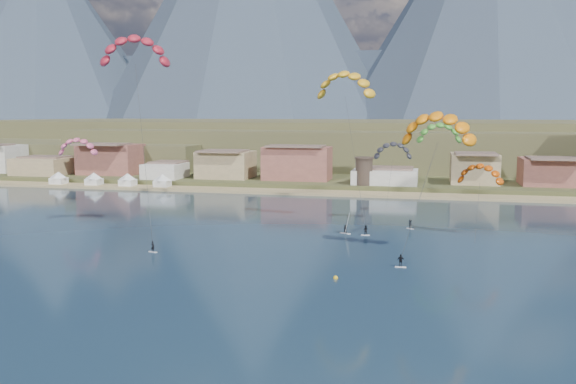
{
  "coord_description": "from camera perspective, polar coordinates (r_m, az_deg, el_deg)",
  "views": [
    {
      "loc": [
        23.85,
        -71.63,
        23.74
      ],
      "look_at": [
        0.0,
        32.0,
        10.0
      ],
      "focal_mm": 37.91,
      "sensor_mm": 36.0,
      "label": 1
    }
  ],
  "objects": [
    {
      "name": "distant_kite_orange",
      "position": [
        122.38,
        17.6,
        1.94
      ],
      "size": [
        9.66,
        7.04,
        16.15
      ],
      "color": "#262626",
      "rests_on": "ground"
    },
    {
      "name": "watchtower",
      "position": [
        187.39,
        7.14,
        1.99
      ],
      "size": [
        5.82,
        5.82,
        8.6
      ],
      "color": "#47382D",
      "rests_on": "ground"
    },
    {
      "name": "beach",
      "position": [
        180.75,
        5.27,
        -0.14
      ],
      "size": [
        2200.0,
        12.0,
        0.9
      ],
      "color": "tan",
      "rests_on": "ground"
    },
    {
      "name": "kitesurfer_green",
      "position": [
        142.25,
        13.99,
        5.62
      ],
      "size": [
        11.77,
        19.07,
        25.05
      ],
      "color": "silver",
      "rests_on": "ground"
    },
    {
      "name": "distant_kite_pink",
      "position": [
        169.22,
        -19.14,
        4.31
      ],
      "size": [
        11.16,
        7.29,
        19.25
      ],
      "color": "#262626",
      "rests_on": "ground"
    },
    {
      "name": "buoy",
      "position": [
        89.06,
        4.49,
        -8.04
      ],
      "size": [
        0.71,
        0.71,
        0.71
      ],
      "color": "yellow",
      "rests_on": "ground"
    },
    {
      "name": "land",
      "position": [
        632.52,
        10.83,
        5.08
      ],
      "size": [
        2200.0,
        900.0,
        4.0
      ],
      "color": "brown",
      "rests_on": "ground"
    },
    {
      "name": "ground",
      "position": [
        79.14,
        -5.29,
        -10.13
      ],
      "size": [
        2400.0,
        2400.0,
        0.0
      ],
      "primitive_type": "plane",
      "color": "#0D2132",
      "rests_on": "ground"
    },
    {
      "name": "mountain_ridge",
      "position": [
        904.99,
        10.78,
        15.28
      ],
      "size": [
        2060.0,
        480.0,
        400.0
      ],
      "color": "#2A3546",
      "rests_on": "ground"
    },
    {
      "name": "distant_kite_dark",
      "position": [
        132.65,
        9.83,
        4.12
      ],
      "size": [
        8.83,
        6.22,
        19.27
      ],
      "color": "#262626",
      "rests_on": "ground"
    },
    {
      "name": "town",
      "position": [
        204.49,
        -5.28,
        2.92
      ],
      "size": [
        400.0,
        24.0,
        12.0
      ],
      "color": "silver",
      "rests_on": "ground"
    },
    {
      "name": "beach_tents",
      "position": [
        204.87,
        -16.37,
        1.45
      ],
      "size": [
        43.4,
        6.4,
        5.0
      ],
      "color": "white",
      "rests_on": "ground"
    },
    {
      "name": "windsurfer",
      "position": [
        121.63,
        5.47,
        -3.32
      ],
      "size": [
        2.5,
        2.55,
        4.01
      ],
      "color": "silver",
      "rests_on": "ground"
    },
    {
      "name": "kitesurfer_red",
      "position": [
        120.86,
        -14.18,
        13.12
      ],
      "size": [
        16.68,
        18.27,
        40.25
      ],
      "color": "silver",
      "rests_on": "ground"
    },
    {
      "name": "kitesurfer_yellow",
      "position": [
        129.82,
        5.41,
        10.32
      ],
      "size": [
        14.03,
        15.37,
        33.99
      ],
      "color": "silver",
      "rests_on": "ground"
    },
    {
      "name": "foothills",
      "position": [
        304.46,
        12.71,
        4.42
      ],
      "size": [
        940.0,
        210.0,
        18.0
      ],
      "color": "brown",
      "rests_on": "ground"
    },
    {
      "name": "kitesurfer_orange",
      "position": [
        103.06,
        13.87,
        6.26
      ],
      "size": [
        13.64,
        13.86,
        25.61
      ],
      "color": "silver",
      "rests_on": "ground"
    }
  ]
}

